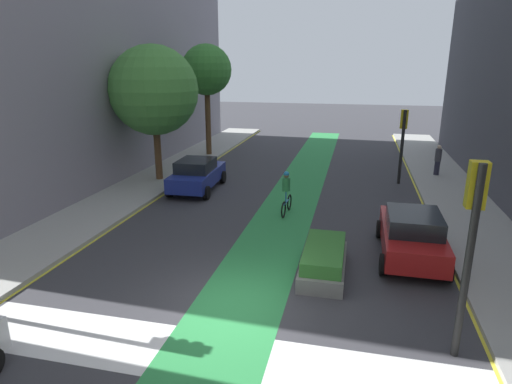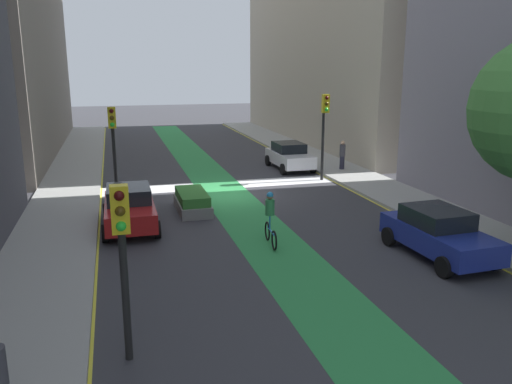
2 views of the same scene
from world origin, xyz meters
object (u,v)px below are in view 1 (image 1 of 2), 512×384
Objects in this scene: car_blue_left_far at (197,174)px; street_tree_far at (154,91)px; traffic_signal_far_right at (403,132)px; street_tree_near at (206,71)px; car_red_right_far at (412,234)px; cyclist_in_lane at (286,192)px; pedestrian_sidewalk_right_a at (438,160)px; median_planter at (324,260)px; traffic_signal_near_right at (472,224)px.

car_blue_left_far is 0.62× the size of street_tree_far.
street_tree_near is (-11.99, 4.25, 2.92)m from traffic_signal_far_right.
car_red_right_far is 2.27× the size of cyclist_in_lane.
pedestrian_sidewalk_right_a reaches higher than median_planter.
traffic_signal_far_right is 13.05m from street_tree_near.
traffic_signal_near_right is 0.62× the size of street_tree_far.
street_tree_far reaches higher than median_planter.
pedestrian_sidewalk_right_a is (11.96, 5.34, 0.20)m from car_blue_left_far.
street_tree_near reaches higher than cyclist_in_lane.
traffic_signal_far_right is 0.53× the size of street_tree_near.
median_planter is at bearing -42.54° from street_tree_far.
car_blue_left_far is at bearing 133.02° from traffic_signal_near_right.
street_tree_far is at bearing 136.79° from traffic_signal_near_right.
street_tree_far is at bearing -93.48° from street_tree_near.
car_red_right_far is at bearing 32.80° from median_planter.
traffic_signal_far_right is at bearing 90.23° from traffic_signal_near_right.
street_tree_near reaches higher than car_red_right_far.
car_blue_left_far is at bearing 132.24° from median_planter.
street_tree_near is at bearing 160.46° from traffic_signal_far_right.
car_red_right_far is 3.17m from median_planter.
cyclist_in_lane is at bearing -131.89° from pedestrian_sidewalk_right_a.
traffic_signal_near_right is at bearing -56.99° from street_tree_near.
traffic_signal_far_right is 0.91× the size of car_red_right_far.
median_planter is at bearing -47.76° from car_blue_left_far.
traffic_signal_near_right is 0.99× the size of car_blue_left_far.
traffic_signal_far_right is at bearing 20.46° from car_blue_left_far.
cyclist_in_lane is 9.10m from street_tree_far.
cyclist_in_lane is at bearing 122.01° from traffic_signal_near_right.
traffic_signal_far_right is 8.16m from cyclist_in_lane.
traffic_signal_near_right is 5.29m from car_red_right_far.
traffic_signal_near_right is 1.11× the size of traffic_signal_far_right.
pedestrian_sidewalk_right_a is at bearing 77.40° from car_red_right_far.
car_red_right_far is 14.42m from street_tree_far.
car_blue_left_far reaches higher than median_planter.
car_red_right_far is (-0.37, -9.48, -1.88)m from traffic_signal_far_right.
median_planter is at bearing 134.83° from traffic_signal_near_right.
median_planter is at bearing -111.79° from pedestrian_sidewalk_right_a.
cyclist_in_lane is at bearing -128.55° from traffic_signal_far_right.
traffic_signal_near_right is at bearing -43.21° from street_tree_far.
median_planter is at bearing -105.11° from traffic_signal_far_right.
traffic_signal_near_right is 2.28× the size of cyclist_in_lane.
traffic_signal_near_right is at bearing -57.99° from cyclist_in_lane.
traffic_signal_far_right is 0.56× the size of street_tree_far.
pedestrian_sidewalk_right_a is at bearing 24.04° from car_blue_left_far.
car_red_right_far is at bearing -49.79° from street_tree_near.
cyclist_in_lane is (-4.60, 3.24, 0.17)m from car_red_right_far.
car_blue_left_far is 1.44× the size of median_planter.
street_tree_far is at bearing -168.25° from traffic_signal_far_right.
pedestrian_sidewalk_right_a is at bearing 16.29° from street_tree_far.
car_blue_left_far is 5.51m from cyclist_in_lane.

